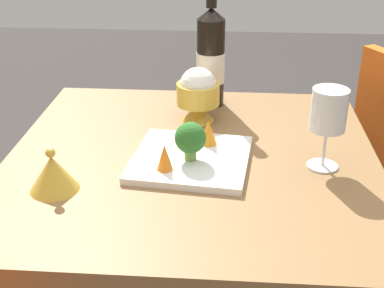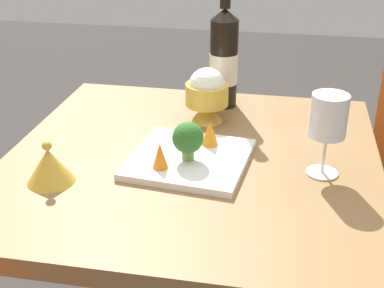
{
  "view_description": "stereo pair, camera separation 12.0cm",
  "coord_description": "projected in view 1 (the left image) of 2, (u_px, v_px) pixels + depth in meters",
  "views": [
    {
      "loc": [
        1.08,
        0.08,
        1.28
      ],
      "look_at": [
        0.0,
        0.0,
        0.75
      ],
      "focal_mm": 50.38,
      "sensor_mm": 36.0,
      "label": 1
    },
    {
      "loc": [
        1.07,
        0.2,
        1.28
      ],
      "look_at": [
        0.0,
        0.0,
        0.75
      ],
      "focal_mm": 50.38,
      "sensor_mm": 36.0,
      "label": 2
    }
  ],
  "objects": [
    {
      "name": "rice_bowl_lid",
      "position": [
        53.0,
        173.0,
        1.07
      ],
      "size": [
        0.1,
        0.1,
        0.09
      ],
      "color": "gold",
      "rests_on": "dining_table"
    },
    {
      "name": "rice_bowl",
      "position": [
        198.0,
        93.0,
        1.37
      ],
      "size": [
        0.11,
        0.11,
        0.14
      ],
      "color": "gold",
      "rests_on": "dining_table"
    },
    {
      "name": "wine_bottle",
      "position": [
        211.0,
        57.0,
        1.45
      ],
      "size": [
        0.08,
        0.08,
        0.34
      ],
      "color": "black",
      "rests_on": "dining_table"
    },
    {
      "name": "dining_table",
      "position": [
        192.0,
        190.0,
        1.26
      ],
      "size": [
        0.84,
        0.84,
        0.72
      ],
      "color": "olive",
      "rests_on": "ground_plane"
    },
    {
      "name": "serving_plate",
      "position": [
        189.0,
        159.0,
        1.19
      ],
      "size": [
        0.28,
        0.28,
        0.02
      ],
      "rotation": [
        0.0,
        0.0,
        -0.11
      ],
      "color": "white",
      "rests_on": "dining_table"
    },
    {
      "name": "broccoli_floret",
      "position": [
        189.0,
        139.0,
        1.15
      ],
      "size": [
        0.07,
        0.07,
        0.09
      ],
      "color": "#729E4C",
      "rests_on": "serving_plate"
    },
    {
      "name": "wine_glass",
      "position": [
        329.0,
        112.0,
        1.12
      ],
      "size": [
        0.08,
        0.08,
        0.18
      ],
      "color": "white",
      "rests_on": "dining_table"
    },
    {
      "name": "carrot_garnish_left",
      "position": [
        208.0,
        132.0,
        1.23
      ],
      "size": [
        0.04,
        0.04,
        0.06
      ],
      "color": "orange",
      "rests_on": "serving_plate"
    },
    {
      "name": "carrot_garnish_right",
      "position": [
        165.0,
        157.0,
        1.12
      ],
      "size": [
        0.03,
        0.03,
        0.06
      ],
      "color": "orange",
      "rests_on": "serving_plate"
    }
  ]
}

